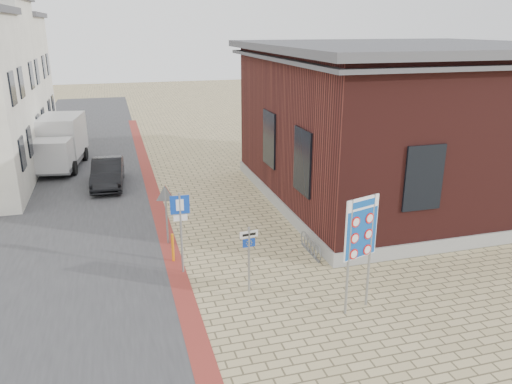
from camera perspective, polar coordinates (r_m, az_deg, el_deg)
ground at (r=14.90m, az=-0.18°, el=-11.71°), size 120.00×120.00×0.00m
road_strip at (r=28.46m, az=-19.50°, el=2.15°), size 7.00×60.00×0.02m
curb_strip at (r=23.65m, az=-11.57°, el=-0.35°), size 0.60×40.00×0.02m
brick_building at (r=23.43m, az=16.65°, el=7.86°), size 13.00×13.00×6.80m
bike_rack at (r=17.42m, az=6.27°, el=-6.17°), size 0.08×1.80×0.60m
sedan at (r=25.42m, az=-16.59°, el=2.12°), size 1.66×4.15×1.34m
box_truck at (r=29.50m, az=-21.58°, el=5.30°), size 2.83×5.50×2.75m
border_sign at (r=13.46m, az=11.93°, el=-4.24°), size 1.09×0.39×3.30m
essen_sign at (r=14.53m, az=-0.81°, el=-6.66°), size 0.55×0.10×2.05m
parking_sign at (r=15.56m, az=-8.62°, el=-3.06°), size 0.59×0.07×2.68m
yield_sign at (r=17.82m, az=-10.28°, el=-1.01°), size 0.75×0.29×2.17m
bollard at (r=16.86m, az=-9.48°, el=-6.31°), size 0.11×0.11×1.00m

